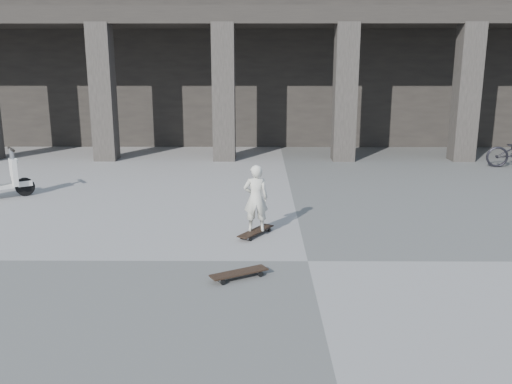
{
  "coord_description": "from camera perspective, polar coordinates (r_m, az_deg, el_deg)",
  "views": [
    {
      "loc": [
        -0.73,
        -7.68,
        2.95
      ],
      "look_at": [
        -0.79,
        1.73,
        0.65
      ],
      "focal_mm": 38.0,
      "sensor_mm": 36.0,
      "label": 1
    }
  ],
  "objects": [
    {
      "name": "longboard",
      "position": [
        9.37,
        -0.02,
        -4.18
      ],
      "size": [
        0.64,
        0.84,
        0.09
      ],
      "rotation": [
        0.0,
        0.0,
        1.0
      ],
      "color": "black",
      "rests_on": "ground"
    },
    {
      "name": "ground",
      "position": [
        8.26,
        5.47,
        -7.26
      ],
      "size": [
        90.0,
        90.0,
        0.0
      ],
      "primitive_type": "plane",
      "color": "#535350",
      "rests_on": "ground"
    },
    {
      "name": "skateboard_spare",
      "position": [
        7.59,
        -1.79,
        -8.55
      ],
      "size": [
        0.83,
        0.59,
        0.1
      ],
      "rotation": [
        0.0,
        0.0,
        0.51
      ],
      "color": "black",
      "rests_on": "ground"
    },
    {
      "name": "colonnade",
      "position": [
        21.46,
        2.39,
        13.94
      ],
      "size": [
        28.0,
        8.82,
        6.0
      ],
      "color": "black",
      "rests_on": "ground"
    },
    {
      "name": "child",
      "position": [
        9.2,
        -0.02,
        -0.65
      ],
      "size": [
        0.44,
        0.3,
        1.15
      ],
      "primitive_type": "imported",
      "rotation": [
        0.0,
        0.0,
        3.2
      ],
      "color": "beige",
      "rests_on": "longboard"
    }
  ]
}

